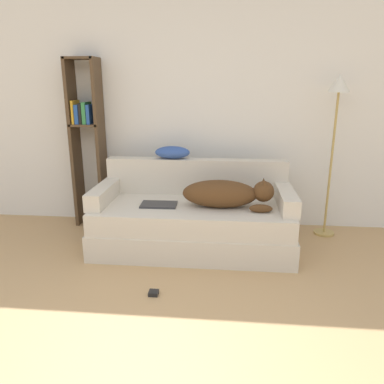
{
  "coord_description": "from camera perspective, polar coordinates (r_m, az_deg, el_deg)",
  "views": [
    {
      "loc": [
        0.54,
        -1.26,
        1.57
      ],
      "look_at": [
        0.22,
        2.04,
        0.6
      ],
      "focal_mm": 35.0,
      "sensor_mm": 36.0,
      "label": 1
    }
  ],
  "objects": [
    {
      "name": "laptop",
      "position": [
        3.56,
        -5.08,
        -1.92
      ],
      "size": [
        0.34,
        0.22,
        0.02
      ],
      "rotation": [
        0.0,
        0.0,
        0.02
      ],
      "color": "#2D2D30",
      "rests_on": "couch"
    },
    {
      "name": "power_adapter",
      "position": [
        2.99,
        -5.87,
        -15.06
      ],
      "size": [
        0.07,
        0.07,
        0.03
      ],
      "color": "black",
      "rests_on": "ground_plane"
    },
    {
      "name": "couch",
      "position": [
        3.66,
        0.15,
        -5.29
      ],
      "size": [
        1.9,
        0.88,
        0.45
      ],
      "color": "beige",
      "rests_on": "ground_plane"
    },
    {
      "name": "couch_arm_left",
      "position": [
        3.74,
        -13.31,
        -0.28
      ],
      "size": [
        0.15,
        0.69,
        0.16
      ],
      "color": "beige",
      "rests_on": "couch"
    },
    {
      "name": "couch_backrest",
      "position": [
        3.89,
        0.67,
        2.38
      ],
      "size": [
        1.86,
        0.15,
        0.37
      ],
      "color": "beige",
      "rests_on": "couch"
    },
    {
      "name": "bookshelf",
      "position": [
        4.3,
        -15.72,
        8.32
      ],
      "size": [
        0.33,
        0.26,
        1.83
      ],
      "color": "#4C3823",
      "rests_on": "ground_plane"
    },
    {
      "name": "dog",
      "position": [
        3.47,
        5.26,
        -0.25
      ],
      "size": [
        0.84,
        0.3,
        0.28
      ],
      "color": "#513319",
      "rests_on": "couch"
    },
    {
      "name": "couch_arm_right",
      "position": [
        3.58,
        14.18,
        -1.05
      ],
      "size": [
        0.15,
        0.69,
        0.16
      ],
      "color": "beige",
      "rests_on": "couch"
    },
    {
      "name": "wall_back",
      "position": [
        4.2,
        -1.89,
        13.29
      ],
      "size": [
        7.59,
        0.06,
        2.7
      ],
      "color": "silver",
      "rests_on": "ground_plane"
    },
    {
      "name": "throw_pillow",
      "position": [
        3.88,
        -3.0,
        6.05
      ],
      "size": [
        0.36,
        0.21,
        0.13
      ],
      "color": "#335199",
      "rests_on": "couch_backrest"
    },
    {
      "name": "floor_lamp",
      "position": [
        4.03,
        21.19,
        11.57
      ],
      "size": [
        0.21,
        0.21,
        1.65
      ],
      "color": "tan",
      "rests_on": "ground_plane"
    }
  ]
}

